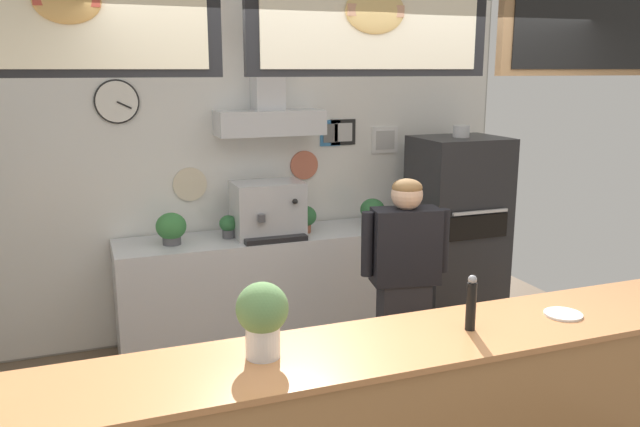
# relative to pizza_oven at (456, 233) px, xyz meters

# --- Properties ---
(back_wall_assembly) EXTENTS (4.68, 2.61, 2.88)m
(back_wall_assembly) POSITION_rel_pizza_oven_xyz_m (-1.71, 0.44, 0.70)
(back_wall_assembly) COLOR #9E9E99
(back_wall_assembly) RESTS_ON ground_plane
(back_prep_counter) EXTENTS (2.38, 0.61, 0.93)m
(back_prep_counter) POSITION_rel_pizza_oven_xyz_m (-1.67, 0.22, -0.39)
(back_prep_counter) COLOR silver
(back_prep_counter) RESTS_ON ground_plane
(pizza_oven) EXTENTS (0.74, 0.66, 1.79)m
(pizza_oven) POSITION_rel_pizza_oven_xyz_m (0.00, 0.00, 0.00)
(pizza_oven) COLOR #232326
(pizza_oven) RESTS_ON ground_plane
(shop_worker) EXTENTS (0.60, 0.30, 1.55)m
(shop_worker) POSITION_rel_pizza_oven_xyz_m (-1.05, -1.01, -0.01)
(shop_worker) COLOR #232328
(shop_worker) RESTS_ON ground_plane
(espresso_machine) EXTENTS (0.55, 0.46, 0.44)m
(espresso_machine) POSITION_rel_pizza_oven_xyz_m (-1.65, 0.19, 0.30)
(espresso_machine) COLOR #B7BABF
(espresso_machine) RESTS_ON back_prep_counter
(potted_basil) EXTENTS (0.14, 0.14, 0.18)m
(potted_basil) POSITION_rel_pizza_oven_xyz_m (-1.97, 0.23, 0.19)
(potted_basil) COLOR #4C4C51
(potted_basil) RESTS_ON back_prep_counter
(potted_thyme) EXTENTS (0.21, 0.21, 0.24)m
(potted_thyme) POSITION_rel_pizza_oven_xyz_m (-0.73, 0.18, 0.22)
(potted_thyme) COLOR #9E563D
(potted_thyme) RESTS_ON back_prep_counter
(potted_rosemary) EXTENTS (0.19, 0.19, 0.22)m
(potted_rosemary) POSITION_rel_pizza_oven_xyz_m (-1.33, 0.19, 0.21)
(potted_rosemary) COLOR #9E563D
(potted_rosemary) RESTS_ON back_prep_counter
(potted_sage) EXTENTS (0.23, 0.23, 0.25)m
(potted_sage) POSITION_rel_pizza_oven_xyz_m (-2.42, 0.19, 0.22)
(potted_sage) COLOR #4C4C51
(potted_sage) RESTS_ON back_prep_counter
(condiment_plate) EXTENTS (0.19, 0.19, 0.01)m
(condiment_plate) POSITION_rel_pizza_oven_xyz_m (-0.76, -2.20, 0.17)
(condiment_plate) COLOR white
(condiment_plate) RESTS_ON service_counter
(pepper_grinder) EXTENTS (0.05, 0.05, 0.28)m
(pepper_grinder) POSITION_rel_pizza_oven_xyz_m (-1.31, -2.19, 0.30)
(pepper_grinder) COLOR black
(pepper_grinder) RESTS_ON service_counter
(basil_vase) EXTENTS (0.23, 0.23, 0.34)m
(basil_vase) POSITION_rel_pizza_oven_xyz_m (-2.34, -2.13, 0.34)
(basil_vase) COLOR silver
(basil_vase) RESTS_ON service_counter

